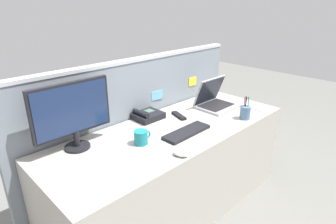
% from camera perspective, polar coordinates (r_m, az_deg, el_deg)
% --- Properties ---
extents(ground_plane, '(10.00, 10.00, 0.00)m').
position_cam_1_polar(ground_plane, '(2.45, 0.87, -18.46)').
color(ground_plane, slate).
extents(desk, '(1.93, 0.72, 0.70)m').
position_cam_1_polar(desk, '(2.24, 0.92, -11.61)').
color(desk, '#ADA89E').
rests_on(desk, ground_plane).
extents(cubicle_divider, '(2.08, 0.08, 1.16)m').
position_cam_1_polar(cubicle_divider, '(2.38, -5.90, -3.04)').
color(cubicle_divider, gray).
rests_on(cubicle_divider, ground_plane).
extents(desktop_monitor, '(0.50, 0.16, 0.43)m').
position_cam_1_polar(desktop_monitor, '(1.81, -18.70, 0.04)').
color(desktop_monitor, black).
rests_on(desktop_monitor, desk).
extents(laptop, '(0.32, 0.28, 0.25)m').
position_cam_1_polar(laptop, '(2.50, 9.19, 2.42)').
color(laptop, '#9EA0A8').
rests_on(laptop, desk).
extents(desk_phone, '(0.22, 0.18, 0.08)m').
position_cam_1_polar(desk_phone, '(2.23, -4.09, -0.66)').
color(desk_phone, black).
rests_on(desk_phone, desk).
extents(keyboard_main, '(0.38, 0.13, 0.02)m').
position_cam_1_polar(keyboard_main, '(2.00, 3.78, -4.04)').
color(keyboard_main, black).
rests_on(keyboard_main, desk).
extents(computer_mouse_right_hand, '(0.09, 0.11, 0.03)m').
position_cam_1_polar(computer_mouse_right_hand, '(1.72, 2.57, -8.36)').
color(computer_mouse_right_hand, silver).
rests_on(computer_mouse_right_hand, desk).
extents(pen_cup, '(0.08, 0.08, 0.18)m').
position_cam_1_polar(pen_cup, '(2.30, 15.26, -0.06)').
color(pen_cup, '#4C7093').
rests_on(pen_cup, desk).
extents(cell_phone_white_slab, '(0.10, 0.14, 0.01)m').
position_cam_1_polar(cell_phone_white_slab, '(2.55, 17.76, 0.68)').
color(cell_phone_white_slab, silver).
rests_on(cell_phone_white_slab, desk).
extents(tv_remote, '(0.09, 0.18, 0.02)m').
position_cam_1_polar(tv_remote, '(2.27, 2.19, -0.73)').
color(tv_remote, black).
rests_on(tv_remote, desk).
extents(coffee_mug, '(0.13, 0.09, 0.09)m').
position_cam_1_polar(coffee_mug, '(1.85, -5.42, -5.08)').
color(coffee_mug, '#197A84').
rests_on(coffee_mug, desk).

